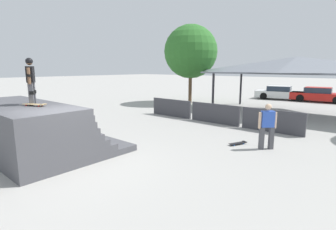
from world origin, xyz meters
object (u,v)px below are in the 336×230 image
parked_car_red (319,95)px  tree_beside_pavilion (191,52)px  bystander_walking (267,124)px  skater_on_deck (31,78)px  skateboard_on_deck (35,104)px  skateboard_on_ground (238,143)px  parked_car_white (280,93)px

parked_car_red → tree_beside_pavilion: bearing=-141.5°
bystander_walking → tree_beside_pavilion: size_ratio=0.26×
skater_on_deck → tree_beside_pavilion: bearing=137.6°
skater_on_deck → skateboard_on_deck: bearing=17.8°
tree_beside_pavilion → parked_car_red: bearing=44.8°
skateboard_on_ground → parked_car_red: parked_car_red is taller
skateboard_on_deck → skateboard_on_ground: bearing=29.8°
bystander_walking → parked_car_white: bystander_walking is taller
skateboard_on_deck → skateboard_on_ground: (4.35, 5.76, -1.74)m
tree_beside_pavilion → parked_car_white: 9.73m
skateboard_on_ground → parked_car_white: size_ratio=0.18×
skateboard_on_deck → bystander_walking: 8.03m
skater_on_deck → bystander_walking: size_ratio=0.92×
skateboard_on_ground → skateboard_on_deck: bearing=164.6°
skater_on_deck → parked_car_white: 21.95m
tree_beside_pavilion → skateboard_on_ground: bearing=-44.7°
bystander_walking → skateboard_on_ground: 1.35m
skater_on_deck → skateboard_on_deck: 0.93m
skateboard_on_ground → tree_beside_pavilion: (-8.66, 8.57, 4.19)m
skateboard_on_ground → skater_on_deck: bearing=161.6°
skater_on_deck → bystander_walking: skater_on_deck is taller
skateboard_on_deck → parked_car_white: bearing=65.4°
skater_on_deck → skateboard_on_ground: bearing=82.2°
skateboard_on_deck → tree_beside_pavilion: 15.17m
skater_on_deck → parked_car_white: skater_on_deck is taller
skater_on_deck → parked_car_red: skater_on_deck is taller
bystander_walking → skater_on_deck: bearing=0.5°
skateboard_on_ground → tree_beside_pavilion: tree_beside_pavilion is taller
parked_car_white → skateboard_on_deck: bearing=-101.5°
bystander_walking → skateboard_on_ground: bearing=-36.4°
bystander_walking → tree_beside_pavilion: 13.25m
skater_on_deck → parked_car_red: (4.14, 22.20, -2.02)m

